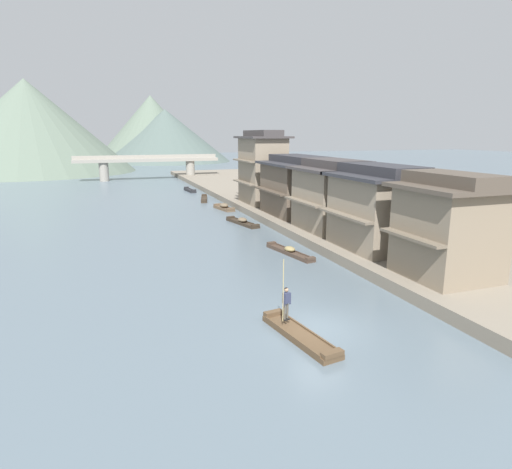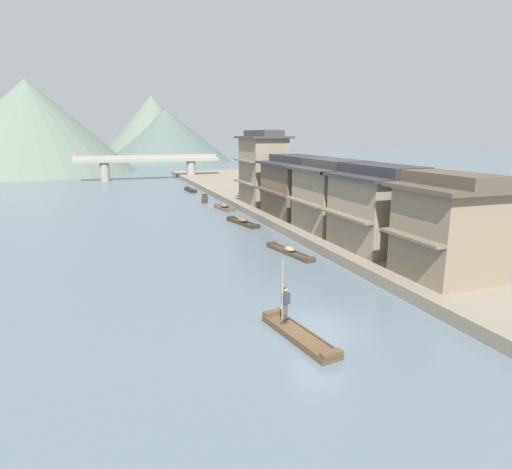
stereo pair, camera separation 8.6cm
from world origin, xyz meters
name	(u,v)px [view 2 (the right image)]	position (x,y,z in m)	size (l,w,h in m)	color
ground_plane	(318,328)	(0.00, 0.00, 0.00)	(400.00, 400.00, 0.00)	slate
riverbank_right	(315,207)	(15.12, 30.00, 0.37)	(18.00, 110.00, 0.74)	slate
boat_foreground_poled	(299,335)	(-1.33, -0.71, 0.15)	(1.83, 5.11, 0.45)	brown
boatman_person	(285,300)	(-1.53, 0.44, 1.46)	(0.52, 0.37, 3.04)	black
boat_moored_nearest	(224,207)	(4.70, 33.71, 0.30)	(1.79, 4.13, 0.81)	brown
boat_moored_second	(205,199)	(4.15, 42.10, 0.18)	(2.02, 5.30, 0.54)	#33281E
boat_moored_third	(290,252)	(4.01, 12.43, 0.19)	(1.80, 5.64, 0.61)	#423328
boat_moored_far	(191,190)	(4.18, 52.34, 0.18)	(1.25, 4.49, 0.55)	#232326
boat_midriver_drifting	(243,222)	(4.09, 24.53, 0.22)	(2.05, 5.47, 0.69)	#33281E
house_waterfront_nearest	(449,227)	(9.56, 2.40, 3.75)	(5.73, 5.75, 6.14)	#7F705B
house_waterfront_second	(379,208)	(9.82, 9.56, 3.74)	(6.25, 7.26, 6.14)	gray
house_waterfront_tall	(335,196)	(10.03, 16.43, 3.74)	(6.67, 7.05, 6.14)	gray
house_waterfront_narrow	(298,186)	(10.12, 24.22, 3.73)	(6.86, 8.25, 6.14)	brown
house_waterfront_far	(263,168)	(9.32, 32.75, 5.04)	(5.27, 7.43, 8.74)	gray
stone_bridge	(149,163)	(0.00, 73.83, 3.28)	(28.51, 2.40, 4.93)	gray
hill_far_west	(167,136)	(12.45, 133.91, 8.59)	(42.85, 42.85, 17.18)	#4C5B56
hill_far_centre	(30,126)	(-24.53, 101.73, 10.90)	(48.16, 48.16, 21.79)	#5B6B5B
hill_far_east	(153,128)	(8.60, 139.95, 11.00)	(39.28, 39.28, 22.00)	#5B6B5B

